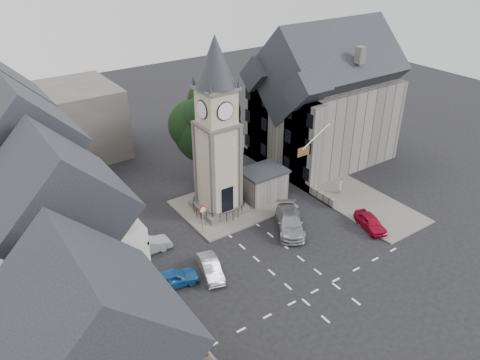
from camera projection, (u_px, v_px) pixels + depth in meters
ground at (271, 253)px, 38.53m from camera, size 120.00×120.00×0.00m
pavement_west at (98, 269)px, 36.59m from camera, size 6.00×30.00×0.14m
pavement_east at (313, 175)px, 50.25m from camera, size 6.00×26.00×0.14m
central_island at (232, 204)px, 45.01m from camera, size 10.00×8.00×0.16m
road_markings at (317, 290)px, 34.56m from camera, size 20.00×8.00×0.01m
clock_tower at (217, 130)px, 40.40m from camera, size 4.86×4.86×16.25m
stone_shelter at (263, 184)px, 45.59m from camera, size 4.30×3.30×3.08m
town_tree at (207, 120)px, 45.56m from camera, size 7.20×7.20×10.80m
warning_sign_post at (203, 214)px, 39.88m from camera, size 0.70×0.19×2.85m
terrace_pink at (10, 158)px, 39.19m from camera, size 8.10×7.60×12.80m
terrace_cream at (34, 198)px, 33.41m from camera, size 8.10×7.60×12.80m
terrace_tudor at (69, 260)px, 27.83m from camera, size 8.10×7.60×12.00m
backdrop_west at (27, 131)px, 50.83m from camera, size 20.00×10.00×8.00m
east_building at (323, 106)px, 51.24m from camera, size 14.40×11.40×12.60m
east_boundary_wall at (281, 172)px, 50.12m from camera, size 0.40×16.00×0.90m
flagpole at (316, 137)px, 42.05m from camera, size 3.68×0.10×2.74m
car_west_blue at (172, 278)px, 34.70m from camera, size 4.23×2.29×1.37m
car_west_silver at (147, 246)px, 38.25m from camera, size 3.97×1.49×1.29m
car_west_grey at (125, 281)px, 34.50m from camera, size 5.22×4.57×1.34m
car_island_silver at (211, 268)px, 35.85m from camera, size 2.26×3.96×1.24m
car_island_east at (290, 222)px, 41.09m from camera, size 4.67×5.71×1.56m
car_east_red at (370, 222)px, 41.34m from camera, size 2.44×4.00×1.27m
pedestrian at (340, 188)px, 46.52m from camera, size 0.60×0.45×1.50m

